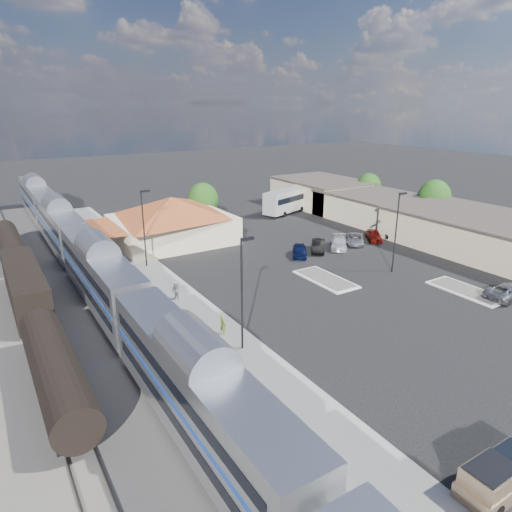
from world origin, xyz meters
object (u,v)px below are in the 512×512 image
station_depot (172,220)px  coach_bus (291,199)px  pickup_truck (503,475)px  suv (510,291)px

station_depot → coach_bus: bearing=14.2°
pickup_truck → station_depot: bearing=-2.9°
station_depot → suv: bearing=-59.8°
station_depot → coach_bus: (24.45, 6.18, -0.78)m
pickup_truck → suv: size_ratio=0.97×
coach_bus → pickup_truck: bearing=134.4°
station_depot → coach_bus: station_depot is taller
station_depot → pickup_truck: (-2.33, -48.18, -2.27)m
coach_bus → station_depot: bearing=84.8°
station_depot → pickup_truck: 48.29m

